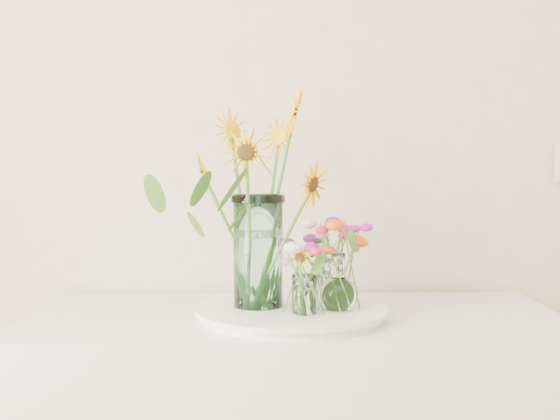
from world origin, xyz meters
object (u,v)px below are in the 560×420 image
object	(u,v)px
mason_jar	(258,251)
small_vase_a	(304,295)
small_vase_b	(338,282)
tray	(291,313)
small_vase_c	(328,280)

from	to	relation	value
mason_jar	small_vase_a	size ratio (longest dim) A/B	2.84
small_vase_a	small_vase_b	size ratio (longest dim) A/B	0.71
tray	small_vase_c	world-z (taller)	small_vase_c
tray	small_vase_c	bearing A→B (deg)	41.42
tray	small_vase_c	xyz separation A→B (m)	(0.10, 0.09, 0.07)
small_vase_a	mason_jar	bearing A→B (deg)	140.68
tray	small_vase_c	distance (m)	0.15
tray	small_vase_a	bearing A→B (deg)	-71.36
small_vase_a	small_vase_b	distance (m)	0.10
small_vase_b	small_vase_c	world-z (taller)	small_vase_b
mason_jar	small_vase_b	xyz separation A→B (m)	(0.20, -0.04, -0.07)
small_vase_c	mason_jar	bearing A→B (deg)	-155.98
tray	mason_jar	xyz separation A→B (m)	(-0.08, 0.01, 0.16)
mason_jar	small_vase_c	bearing A→B (deg)	24.02
mason_jar	small_vase_a	bearing A→B (deg)	-39.32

